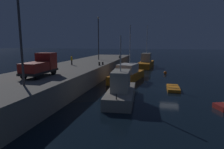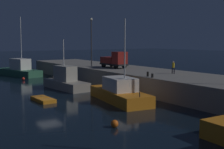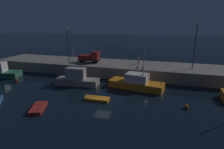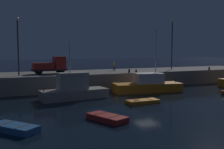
{
  "view_description": "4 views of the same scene",
  "coord_description": "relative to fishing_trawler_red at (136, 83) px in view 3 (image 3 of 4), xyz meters",
  "views": [
    {
      "loc": [
        -27.32,
        1.46,
        6.21
      ],
      "look_at": [
        -0.04,
        8.15,
        1.59
      ],
      "focal_mm": 31.51,
      "sensor_mm": 36.0,
      "label": 1
    },
    {
      "loc": [
        30.8,
        -12.7,
        6.75
      ],
      "look_at": [
        -1.62,
        9.53,
        2.28
      ],
      "focal_mm": 48.24,
      "sensor_mm": 36.0,
      "label": 2
    },
    {
      "loc": [
        8.58,
        -24.32,
        11.35
      ],
      "look_at": [
        -1.14,
        9.15,
        1.42
      ],
      "focal_mm": 29.03,
      "sensor_mm": 36.0,
      "label": 3
    },
    {
      "loc": [
        -15.93,
        -25.95,
        5.88
      ],
      "look_at": [
        -0.03,
        9.74,
        2.38
      ],
      "focal_mm": 42.74,
      "sensor_mm": 36.0,
      "label": 4
    }
  ],
  "objects": [
    {
      "name": "dinghy_orange_near",
      "position": [
        -11.48,
        -12.18,
        -0.78
      ],
      "size": [
        2.83,
        3.95,
        0.5
      ],
      "color": "#B22823",
      "rests_on": "ground"
    },
    {
      "name": "bollard_west",
      "position": [
        0.52,
        4.35,
        1.65
      ],
      "size": [
        0.28,
        0.28,
        0.47
      ],
      "primitive_type": "cylinder",
      "color": "black",
      "rests_on": "pier_quay"
    },
    {
      "name": "mooring_buoy_mid",
      "position": [
        7.95,
        -6.23,
        -0.7
      ],
      "size": [
        0.61,
        0.61,
        0.61
      ],
      "primitive_type": "sphere",
      "color": "orange",
      "rests_on": "ground"
    },
    {
      "name": "pier_quay",
      "position": [
        -4.17,
        8.63,
        0.2
      ],
      "size": [
        63.66,
        9.63,
        2.42
      ],
      "color": "gray",
      "rests_on": "ground"
    },
    {
      "name": "bollard_east",
      "position": [
        -0.59,
        4.61,
        1.7
      ],
      "size": [
        0.28,
        0.28,
        0.58
      ],
      "primitive_type": "cylinder",
      "color": "black",
      "rests_on": "pier_quay"
    },
    {
      "name": "lamp_post_west",
      "position": [
        -16.93,
        6.41,
        6.1
      ],
      "size": [
        0.44,
        0.44,
        8.03
      ],
      "color": "#38383D",
      "rests_on": "pier_quay"
    },
    {
      "name": "dinghy_red_small",
      "position": [
        -4.92,
        -6.96,
        -0.81
      ],
      "size": [
        3.76,
        1.63,
        0.43
      ],
      "color": "orange",
      "rests_on": "ground"
    },
    {
      "name": "utility_truck",
      "position": [
        -12.18,
        7.85,
        2.63
      ],
      "size": [
        5.18,
        2.09,
        2.58
      ],
      "color": "black",
      "rests_on": "pier_quay"
    },
    {
      "name": "fishing_trawler_red",
      "position": [
        0.0,
        0.0,
        0.0
      ],
      "size": [
        10.1,
        4.78,
        9.01
      ],
      "color": "orange",
      "rests_on": "ground"
    },
    {
      "name": "fishing_boat_orange",
      "position": [
        -11.22,
        -1.15,
        0.12
      ],
      "size": [
        8.36,
        3.45,
        6.89
      ],
      "color": "gray",
      "rests_on": "ground"
    },
    {
      "name": "lamp_post_east",
      "position": [
        10.15,
        8.14,
        6.73
      ],
      "size": [
        0.44,
        0.44,
        9.26
      ],
      "color": "#38383D",
      "rests_on": "pier_quay"
    },
    {
      "name": "ground_plane",
      "position": [
        -4.17,
        -6.58,
        -1.01
      ],
      "size": [
        320.0,
        320.0,
        0.0
      ],
      "primitive_type": "plane",
      "color": "black"
    },
    {
      "name": "dockworker",
      "position": [
        -1.0,
        9.36,
        2.35
      ],
      "size": [
        0.43,
        0.33,
        1.64
      ],
      "color": "black",
      "rests_on": "pier_quay"
    },
    {
      "name": "mooring_buoy_near",
      "position": [
        -23.63,
        -3.1,
        -0.74
      ],
      "size": [
        0.53,
        0.53,
        0.53
      ],
      "primitive_type": "sphere",
      "color": "red",
      "rests_on": "ground"
    }
  ]
}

